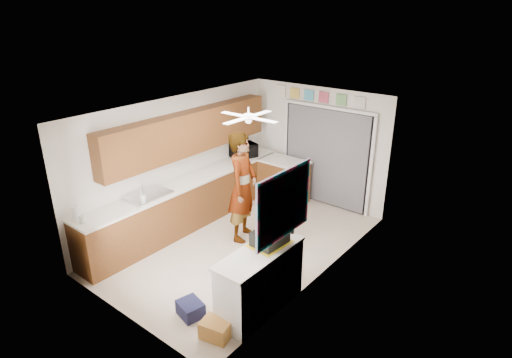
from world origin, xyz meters
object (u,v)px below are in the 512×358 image
Objects in this scene: microwave at (244,151)px; paper_towel_roll at (76,213)px; cardboard_box at (216,329)px; suitcase at (270,237)px; navy_crate at (190,309)px; man at (243,187)px; dog at (264,246)px.

microwave is 3.88m from paper_towel_roll.
cardboard_box is at bearing 5.15° from paper_towel_roll.
paper_towel_roll reaches higher than suitcase.
cardboard_box is at bearing -124.69° from microwave.
microwave is at bearing 88.15° from paper_towel_roll.
paper_towel_roll is 2.36m from navy_crate.
microwave is 0.27× the size of man.
paper_towel_roll is at bearing -171.37° from navy_crate.
navy_crate is at bearing 8.63° from paper_towel_roll.
microwave is at bearing 139.39° from suitcase.
suitcase is (2.77, 1.31, -0.02)m from paper_towel_roll.
man is at bearing 145.48° from suitcase.
microwave is 4.20m from navy_crate.
dog is (0.74, -0.32, -0.78)m from man.
navy_crate is 0.59× the size of dog.
microwave is at bearing 21.43° from man.
cardboard_box is (2.70, 0.24, -0.94)m from paper_towel_roll.
navy_crate is at bearing -130.53° from microwave.
man reaches higher than dog.
suitcase is at bearing -114.20° from microwave.
man is (-0.84, 2.14, 0.91)m from navy_crate.
cardboard_box is 1.08× the size of navy_crate.
cardboard_box is 0.19× the size of man.
microwave is 1.14× the size of suitcase.
cardboard_box is at bearing -73.97° from dog.
navy_crate is (2.01, -3.55, -0.98)m from microwave.
paper_towel_roll is at bearing -174.85° from cardboard_box.
suitcase reaches higher than cardboard_box.
cardboard_box is 2.77m from man.
cardboard_box is (2.58, -3.63, -0.97)m from microwave.
man reaches higher than navy_crate.
navy_crate is (-0.57, 0.08, -0.01)m from cardboard_box.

